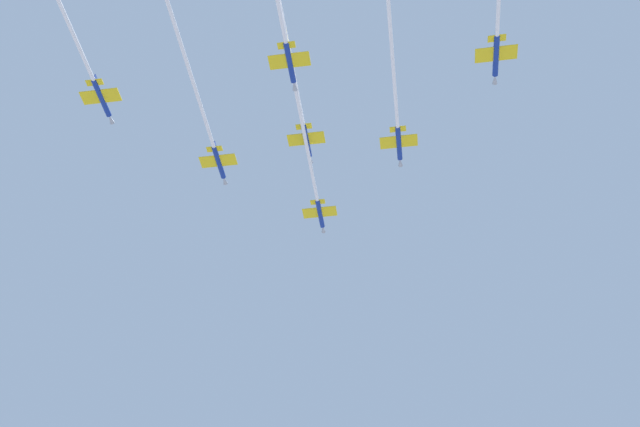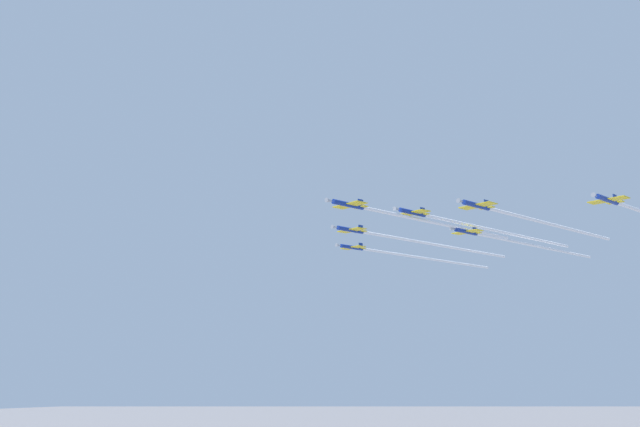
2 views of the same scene
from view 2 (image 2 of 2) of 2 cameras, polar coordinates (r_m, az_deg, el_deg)
name	(u,v)px [view 2 (image 2 of 2)]	position (r m, az deg, el deg)	size (l,w,h in m)	color
jet_lead	(413,218)	(148.78, 8.41, -0.41)	(65.68, 18.14, 2.28)	navy
jet_port_inner	(530,219)	(153.51, 18.56, -0.47)	(66.18, 18.26, 2.28)	navy
jet_starboard_inner	(415,241)	(178.27, 8.61, -2.49)	(74.59, 20.21, 2.28)	navy
jet_port_outer	(479,227)	(170.08, 14.28, -1.20)	(78.13, 21.03, 2.28)	navy
jet_center_rear	(408,256)	(204.69, 7.96, -3.81)	(74.35, 20.16, 2.28)	navy
jet_port_trail	(517,242)	(184.54, 17.46, -2.49)	(71.54, 19.50, 2.28)	navy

